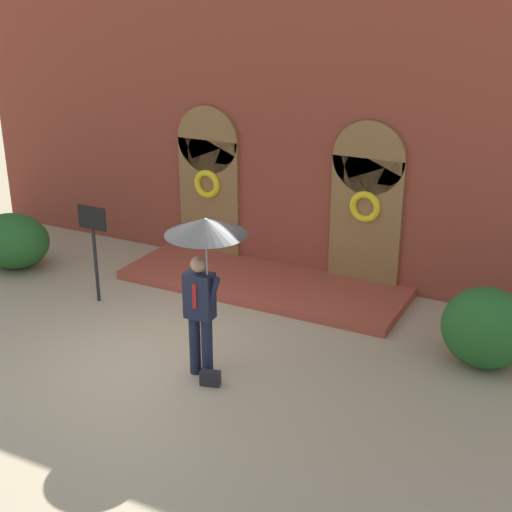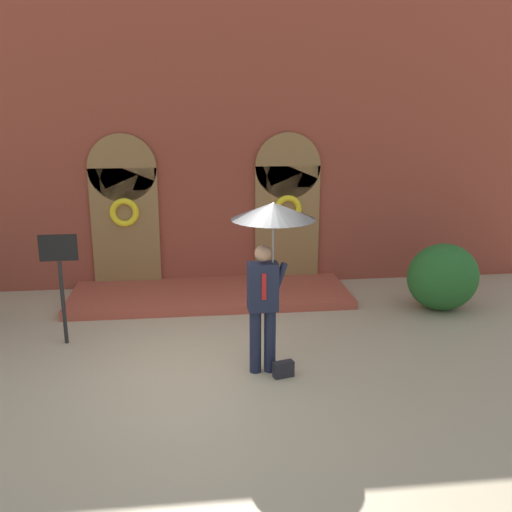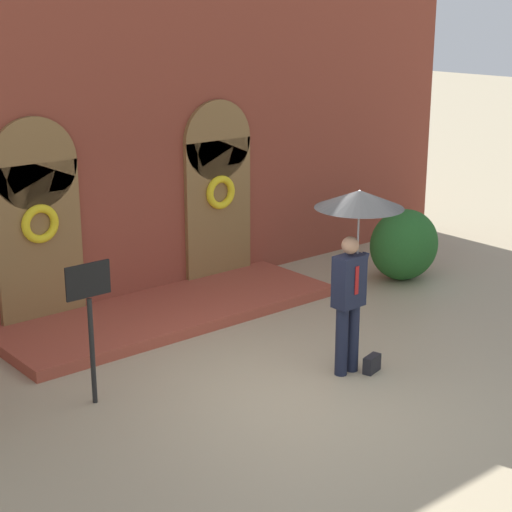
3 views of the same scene
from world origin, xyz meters
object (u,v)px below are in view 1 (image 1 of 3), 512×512
Objects in this scene: shrub_right at (486,328)px; handbag at (210,378)px; person_with_umbrella at (204,250)px; sign_post at (94,238)px; shrub_left at (12,241)px.

handbag is at bearing -144.85° from shrub_right.
person_with_umbrella reaches higher than sign_post.
shrub_right is (8.86, 0.26, 0.07)m from shrub_left.
person_with_umbrella is at bearing -148.53° from shrub_right.
shrub_left is (-5.62, 2.02, 0.42)m from handbag.
person_with_umbrella reaches higher than handbag.
sign_post is at bearing -11.77° from shrub_left.
person_with_umbrella is at bearing -18.45° from shrub_left.
handbag is 0.22× the size of shrub_right.
handbag is (0.16, -0.20, -1.80)m from person_with_umbrella.
shrub_right is at bearing 20.58° from handbag.
shrub_right is at bearing 31.47° from person_with_umbrella.
handbag is 3.99m from shrub_right.
person_with_umbrella is 3.35m from sign_post.
sign_post is 1.35× the size of shrub_right.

